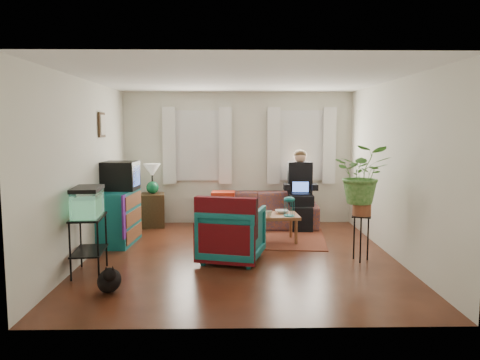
{
  "coord_description": "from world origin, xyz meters",
  "views": [
    {
      "loc": [
        -0.13,
        -6.78,
        1.91
      ],
      "look_at": [
        0.0,
        0.4,
        1.1
      ],
      "focal_mm": 35.0,
      "sensor_mm": 36.0,
      "label": 1
    }
  ],
  "objects_px": {
    "sofa": "(257,204)",
    "coffee_table": "(264,228)",
    "aquarium_stand": "(89,245)",
    "plant_stand": "(361,238)",
    "side_table": "(153,210)",
    "dresser": "(119,217)",
    "armchair": "(232,231)"
  },
  "relations": [
    {
      "from": "side_table",
      "to": "aquarium_stand",
      "type": "height_order",
      "value": "aquarium_stand"
    },
    {
      "from": "dresser",
      "to": "aquarium_stand",
      "type": "bearing_deg",
      "value": -86.2
    },
    {
      "from": "sofa",
      "to": "aquarium_stand",
      "type": "relative_size",
      "value": 3.0
    },
    {
      "from": "side_table",
      "to": "armchair",
      "type": "bearing_deg",
      "value": -56.96
    },
    {
      "from": "armchair",
      "to": "coffee_table",
      "type": "bearing_deg",
      "value": -101.6
    },
    {
      "from": "sofa",
      "to": "armchair",
      "type": "bearing_deg",
      "value": -99.97
    },
    {
      "from": "dresser",
      "to": "plant_stand",
      "type": "bearing_deg",
      "value": -12.01
    },
    {
      "from": "armchair",
      "to": "plant_stand",
      "type": "height_order",
      "value": "armchair"
    },
    {
      "from": "armchair",
      "to": "coffee_table",
      "type": "distance_m",
      "value": 1.23
    },
    {
      "from": "side_table",
      "to": "coffee_table",
      "type": "relative_size",
      "value": 0.57
    },
    {
      "from": "plant_stand",
      "to": "side_table",
      "type": "bearing_deg",
      "value": 144.58
    },
    {
      "from": "plant_stand",
      "to": "coffee_table",
      "type": "bearing_deg",
      "value": 138.84
    },
    {
      "from": "plant_stand",
      "to": "sofa",
      "type": "bearing_deg",
      "value": 120.5
    },
    {
      "from": "dresser",
      "to": "coffee_table",
      "type": "xyz_separation_m",
      "value": [
        2.41,
        0.06,
        -0.21
      ]
    },
    {
      "from": "dresser",
      "to": "armchair",
      "type": "relative_size",
      "value": 1.14
    },
    {
      "from": "side_table",
      "to": "dresser",
      "type": "distance_m",
      "value": 1.37
    },
    {
      "from": "side_table",
      "to": "dresser",
      "type": "relative_size",
      "value": 0.65
    },
    {
      "from": "side_table",
      "to": "aquarium_stand",
      "type": "bearing_deg",
      "value": -96.87
    },
    {
      "from": "sofa",
      "to": "dresser",
      "type": "relative_size",
      "value": 2.32
    },
    {
      "from": "side_table",
      "to": "dresser",
      "type": "bearing_deg",
      "value": -104.43
    },
    {
      "from": "aquarium_stand",
      "to": "plant_stand",
      "type": "height_order",
      "value": "aquarium_stand"
    },
    {
      "from": "dresser",
      "to": "plant_stand",
      "type": "distance_m",
      "value": 3.87
    },
    {
      "from": "side_table",
      "to": "plant_stand",
      "type": "xyz_separation_m",
      "value": [
        3.37,
        -2.4,
        0.01
      ]
    },
    {
      "from": "sofa",
      "to": "coffee_table",
      "type": "relative_size",
      "value": 2.02
    },
    {
      "from": "side_table",
      "to": "sofa",
      "type": "bearing_deg",
      "value": -2.6
    },
    {
      "from": "side_table",
      "to": "plant_stand",
      "type": "distance_m",
      "value": 4.14
    },
    {
      "from": "sofa",
      "to": "aquarium_stand",
      "type": "distance_m",
      "value": 3.68
    },
    {
      "from": "sofa",
      "to": "dresser",
      "type": "xyz_separation_m",
      "value": [
        -2.35,
        -1.23,
        -0.0
      ]
    },
    {
      "from": "sofa",
      "to": "coffee_table",
      "type": "distance_m",
      "value": 1.19
    },
    {
      "from": "aquarium_stand",
      "to": "coffee_table",
      "type": "height_order",
      "value": "aquarium_stand"
    },
    {
      "from": "dresser",
      "to": "coffee_table",
      "type": "distance_m",
      "value": 2.42
    },
    {
      "from": "side_table",
      "to": "coffee_table",
      "type": "distance_m",
      "value": 2.42
    }
  ]
}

